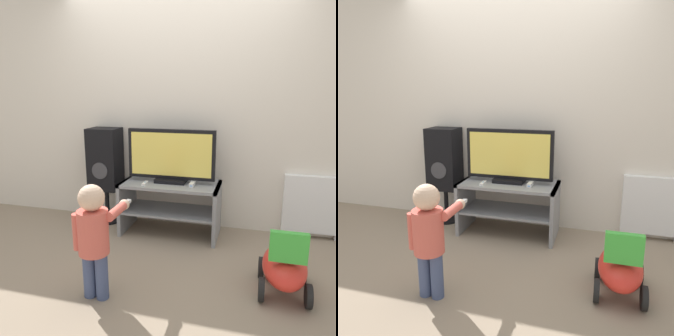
# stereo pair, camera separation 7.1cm
# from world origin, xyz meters

# --- Properties ---
(ground_plane) EXTENTS (16.00, 16.00, 0.00)m
(ground_plane) POSITION_xyz_m (0.00, 0.00, 0.00)
(ground_plane) COLOR gray
(wall_back) EXTENTS (10.00, 0.06, 2.60)m
(wall_back) POSITION_xyz_m (0.00, 0.58, 1.30)
(wall_back) COLOR silver
(wall_back) RESTS_ON ground_plane
(tv_stand) EXTENTS (1.02, 0.50, 0.56)m
(tv_stand) POSITION_xyz_m (0.00, 0.25, 0.36)
(tv_stand) COLOR gray
(tv_stand) RESTS_ON ground_plane
(television) EXTENTS (0.91, 0.20, 0.55)m
(television) POSITION_xyz_m (0.00, 0.27, 0.83)
(television) COLOR black
(television) RESTS_ON tv_stand
(game_console) EXTENTS (0.04, 0.16, 0.04)m
(game_console) POSITION_xyz_m (0.24, 0.20, 0.58)
(game_console) COLOR white
(game_console) RESTS_ON tv_stand
(remote_primary) EXTENTS (0.04, 0.13, 0.03)m
(remote_primary) POSITION_xyz_m (-0.24, 0.12, 0.57)
(remote_primary) COLOR white
(remote_primary) RESTS_ON tv_stand
(child) EXTENTS (0.33, 0.48, 0.86)m
(child) POSITION_xyz_m (-0.24, -0.97, 0.51)
(child) COLOR #3F4C72
(child) RESTS_ON ground_plane
(speaker_tower) EXTENTS (0.33, 0.30, 1.09)m
(speaker_tower) POSITION_xyz_m (-0.79, 0.38, 0.71)
(speaker_tower) COLOR black
(speaker_tower) RESTS_ON ground_plane
(ride_on_toy) EXTENTS (0.36, 0.57, 0.55)m
(ride_on_toy) POSITION_xyz_m (1.09, -0.56, 0.21)
(ride_on_toy) COLOR red
(ride_on_toy) RESTS_ON ground_plane
(radiator) EXTENTS (0.63, 0.08, 0.66)m
(radiator) POSITION_xyz_m (1.45, 0.51, 0.36)
(radiator) COLOR white
(radiator) RESTS_ON ground_plane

